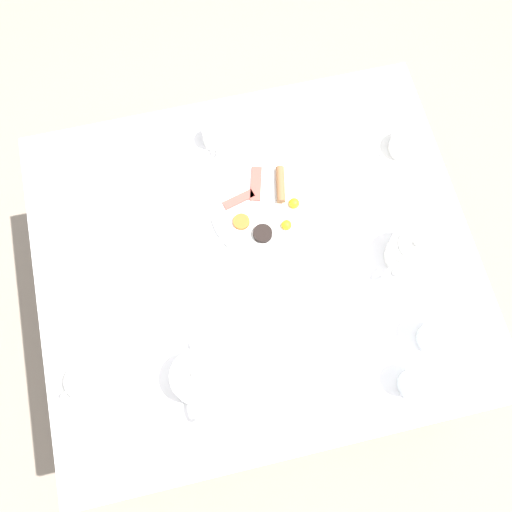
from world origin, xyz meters
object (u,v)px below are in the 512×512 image
(teapot_near, at_px, (411,251))
(teacup_with_saucer_right, at_px, (86,383))
(creamer_jug, at_px, (214,136))
(knife_by_plate, at_px, (291,312))
(fork_by_plate, at_px, (90,281))
(teapot_far, at_px, (197,379))
(napkin_folded, at_px, (76,169))
(breakfast_plate, at_px, (267,209))
(water_glass_tall, at_px, (437,334))
(water_glass_short, at_px, (417,382))
(teacup_with_saucer_left, at_px, (405,145))

(teapot_near, relative_size, teacup_with_saucer_right, 1.36)
(creamer_jug, bearing_deg, knife_by_plate, 9.53)
(fork_by_plate, bearing_deg, teapot_far, 35.43)
(teapot_far, distance_m, napkin_folded, 0.70)
(breakfast_plate, height_order, creamer_jug, creamer_jug)
(water_glass_tall, xyz_separation_m, water_glass_short, (0.10, -0.08, -0.01))
(teapot_near, height_order, teacup_with_saucer_left, teapot_near)
(breakfast_plate, distance_m, creamer_jug, 0.26)
(water_glass_tall, bearing_deg, knife_by_plate, -114.26)
(water_glass_tall, xyz_separation_m, creamer_jug, (-0.69, -0.42, -0.02))
(teapot_near, distance_m, creamer_jug, 0.63)
(water_glass_short, bearing_deg, breakfast_plate, -156.06)
(teapot_far, bearing_deg, teacup_with_saucer_right, 88.97)
(teacup_with_saucer_right, bearing_deg, teacup_with_saucer_left, 115.22)
(teacup_with_saucer_right, bearing_deg, fork_by_plate, 171.80)
(knife_by_plate, bearing_deg, breakfast_plate, 178.90)
(fork_by_plate, xyz_separation_m, knife_by_plate, (0.20, 0.50, 0.00))
(teacup_with_saucer_left, bearing_deg, breakfast_plate, -77.40)
(breakfast_plate, distance_m, water_glass_tall, 0.55)
(teacup_with_saucer_right, xyz_separation_m, creamer_jug, (-0.61, 0.45, 0.01))
(teapot_near, xyz_separation_m, knife_by_plate, (0.08, -0.34, -0.05))
(knife_by_plate, bearing_deg, water_glass_short, 44.91)
(water_glass_tall, height_order, fork_by_plate, water_glass_tall)
(teapot_far, bearing_deg, teapot_near, -60.88)
(napkin_folded, bearing_deg, knife_by_plate, 42.23)
(breakfast_plate, xyz_separation_m, fork_by_plate, (0.09, -0.51, -0.01))
(teapot_far, distance_m, creamer_jug, 0.69)
(teacup_with_saucer_right, distance_m, knife_by_plate, 0.54)
(teapot_near, bearing_deg, creamer_jug, 104.71)
(water_glass_short, relative_size, knife_by_plate, 0.56)
(water_glass_short, bearing_deg, napkin_folded, -136.90)
(water_glass_short, bearing_deg, creamer_jug, -156.78)
(fork_by_plate, relative_size, knife_by_plate, 0.91)
(teapot_far, xyz_separation_m, knife_by_plate, (-0.12, 0.27, -0.05))
(teapot_near, relative_size, water_glass_short, 1.90)
(fork_by_plate, bearing_deg, teacup_with_saucer_right, -8.20)
(water_glass_tall, relative_size, knife_by_plate, 0.65)
(napkin_folded, distance_m, fork_by_plate, 0.34)
(napkin_folded, relative_size, knife_by_plate, 0.89)
(breakfast_plate, height_order, knife_by_plate, breakfast_plate)
(breakfast_plate, bearing_deg, teacup_with_saucer_left, 102.60)
(teacup_with_saucer_right, distance_m, napkin_folded, 0.61)
(napkin_folded, height_order, fork_by_plate, napkin_folded)
(breakfast_plate, bearing_deg, water_glass_tall, 36.07)
(teapot_far, height_order, fork_by_plate, teapot_far)
(knife_by_plate, bearing_deg, fork_by_plate, -112.03)
(water_glass_tall, distance_m, knife_by_plate, 0.37)
(breakfast_plate, height_order, teacup_with_saucer_left, teacup_with_saucer_left)
(water_glass_tall, bearing_deg, teapot_far, -92.55)
(breakfast_plate, xyz_separation_m, teapot_near, (0.22, 0.33, 0.04))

